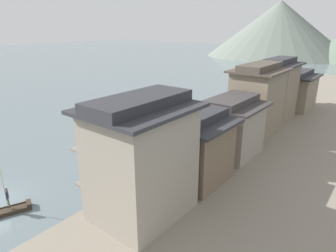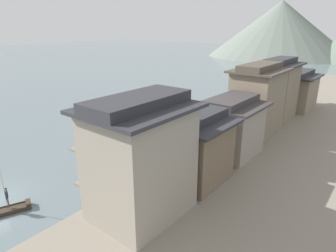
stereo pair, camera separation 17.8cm
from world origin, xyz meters
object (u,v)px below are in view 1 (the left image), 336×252
(house_waterfront_nearest, at_px, (141,159))
(house_waterfront_tall, at_px, (230,126))
(boat_moored_second, at_px, (246,114))
(house_waterfront_narrow, at_px, (257,100))
(mooring_post_dock_near, at_px, (86,206))
(house_waterfront_end, at_px, (295,90))
(mooring_post_dock_mid, at_px, (143,175))
(boat_moored_third, at_px, (189,143))
(boatman_person, at_px, (7,195))
(house_waterfront_second, at_px, (193,147))
(boat_moored_nearest, at_px, (192,114))
(house_waterfront_far, at_px, (277,89))
(boat_midriver_drifting, at_px, (279,95))
(boat_moored_far, at_px, (217,128))

(house_waterfront_nearest, distance_m, house_waterfront_tall, 13.58)
(boat_moored_second, distance_m, house_waterfront_narrow, 10.80)
(mooring_post_dock_near, bearing_deg, house_waterfront_end, 85.16)
(house_waterfront_narrow, bearing_deg, mooring_post_dock_near, -97.22)
(house_waterfront_end, bearing_deg, mooring_post_dock_mid, -95.73)
(boat_moored_third, bearing_deg, house_waterfront_end, 76.38)
(boatman_person, distance_m, mooring_post_dock_near, 6.16)
(boat_moored_third, relative_size, mooring_post_dock_mid, 6.05)
(house_waterfront_second, relative_size, house_waterfront_end, 0.83)
(mooring_post_dock_near, bearing_deg, house_waterfront_nearest, 38.02)
(boat_moored_nearest, distance_m, mooring_post_dock_mid, 22.26)
(house_waterfront_nearest, xyz_separation_m, mooring_post_dock_mid, (-3.31, 3.56, -3.89))
(house_waterfront_far, bearing_deg, mooring_post_dock_near, -95.16)
(boat_midriver_drifting, xyz_separation_m, house_waterfront_narrow, (5.05, -24.92, 4.65))
(house_waterfront_tall, relative_size, house_waterfront_end, 0.85)
(boat_moored_second, xyz_separation_m, house_waterfront_narrow, (4.83, -8.41, 4.75))
(house_waterfront_second, bearing_deg, house_waterfront_nearest, -90.51)
(mooring_post_dock_near, bearing_deg, boatman_person, -148.29)
(boat_midriver_drifting, bearing_deg, house_waterfront_far, -74.21)
(boat_moored_nearest, distance_m, boat_moored_third, 11.91)
(boatman_person, height_order, boat_moored_second, boatman_person)
(mooring_post_dock_mid, bearing_deg, house_waterfront_far, 83.59)
(boat_midriver_drifting, bearing_deg, house_waterfront_nearest, -83.36)
(boat_midriver_drifting, bearing_deg, boat_moored_far, -90.01)
(house_waterfront_second, xyz_separation_m, mooring_post_dock_near, (-3.37, -9.07, -2.61))
(house_waterfront_far, distance_m, house_waterfront_end, 7.90)
(boat_moored_second, distance_m, house_waterfront_far, 6.70)
(boat_moored_second, relative_size, boat_moored_third, 1.13)
(boat_midriver_drifting, height_order, house_waterfront_narrow, house_waterfront_narrow)
(house_waterfront_narrow, bearing_deg, boatman_person, -106.98)
(house_waterfront_nearest, distance_m, house_waterfront_narrow, 21.14)
(house_waterfront_second, bearing_deg, mooring_post_dock_near, -110.39)
(boat_moored_second, relative_size, mooring_post_dock_near, 7.04)
(boat_moored_second, relative_size, house_waterfront_nearest, 0.65)
(mooring_post_dock_near, bearing_deg, house_waterfront_tall, 78.31)
(house_waterfront_far, bearing_deg, house_waterfront_nearest, -89.04)
(house_waterfront_narrow, relative_size, house_waterfront_end, 1.11)
(house_waterfront_narrow, bearing_deg, boat_moored_far, -175.51)
(boatman_person, relative_size, house_waterfront_far, 0.35)
(boat_moored_far, height_order, house_waterfront_tall, house_waterfront_tall)
(boat_moored_second, bearing_deg, boat_moored_nearest, -140.90)
(house_waterfront_far, relative_size, mooring_post_dock_near, 10.90)
(boatman_person, xyz_separation_m, boat_moored_third, (3.08, 19.87, -1.36))
(boat_moored_second, xyz_separation_m, mooring_post_dock_mid, (1.83, -25.99, 0.86))
(boatman_person, xyz_separation_m, boat_moored_second, (3.40, 35.37, -1.34))
(boat_moored_nearest, distance_m, mooring_post_dock_near, 28.04)
(boat_moored_second, relative_size, house_waterfront_end, 0.72)
(house_waterfront_end, xyz_separation_m, mooring_post_dock_mid, (-3.32, -33.02, -2.58))
(boat_midriver_drifting, distance_m, mooring_post_dock_mid, 42.56)
(boat_moored_nearest, xyz_separation_m, mooring_post_dock_mid, (8.51, -20.56, 0.79))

